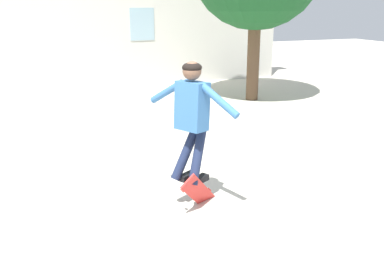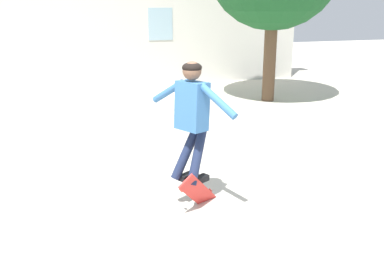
% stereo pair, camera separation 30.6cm
% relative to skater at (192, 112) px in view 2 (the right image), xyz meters
% --- Properties ---
extents(ground_plane, '(40.00, 40.00, 0.00)m').
position_rel_skater_xyz_m(ground_plane, '(-0.49, -0.49, -1.16)').
color(ground_plane, beige).
extents(building_backdrop, '(13.23, 0.52, 4.93)m').
position_rel_skater_xyz_m(building_backdrop, '(-0.46, 8.02, 0.87)').
color(building_backdrop, beige).
rests_on(building_backdrop, ground_plane).
extents(skater, '(0.69, 1.13, 1.41)m').
position_rel_skater_xyz_m(skater, '(0.00, 0.00, 0.00)').
color(skater, teal).
extents(skateboard_flipping, '(0.63, 0.46, 0.69)m').
position_rel_skater_xyz_m(skateboard_flipping, '(0.06, -0.07, -0.97)').
color(skateboard_flipping, red).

